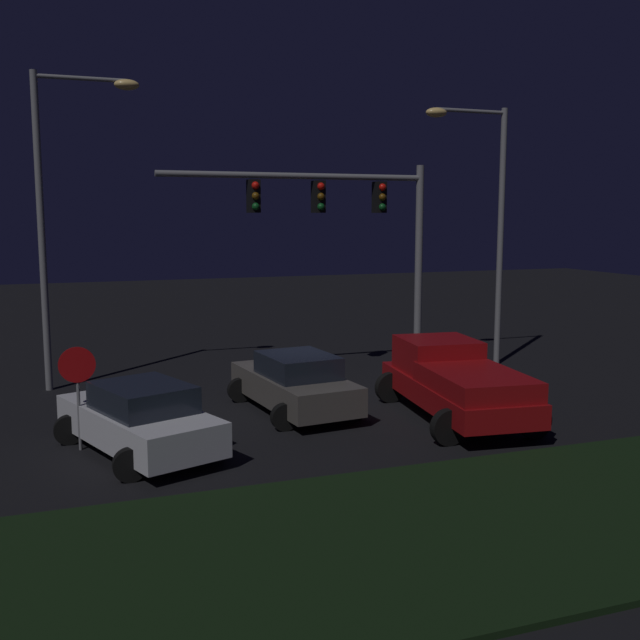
# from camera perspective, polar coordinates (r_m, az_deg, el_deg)

# --- Properties ---
(ground_plane) EXTENTS (80.00, 80.00, 0.00)m
(ground_plane) POSITION_cam_1_polar(r_m,az_deg,el_deg) (19.74, -1.72, -6.54)
(ground_plane) COLOR black
(grass_median) EXTENTS (27.30, 5.66, 0.10)m
(grass_median) POSITION_cam_1_polar(r_m,az_deg,el_deg) (12.50, 10.88, -15.25)
(grass_median) COLOR black
(grass_median) RESTS_ON ground_plane
(pickup_truck) EXTENTS (3.29, 5.59, 1.80)m
(pickup_truck) POSITION_cam_1_polar(r_m,az_deg,el_deg) (18.72, 10.14, -4.33)
(pickup_truck) COLOR maroon
(pickup_truck) RESTS_ON ground_plane
(car_sedan) EXTENTS (3.38, 4.75, 1.51)m
(car_sedan) POSITION_cam_1_polar(r_m,az_deg,el_deg) (16.19, -13.60, -7.32)
(car_sedan) COLOR silver
(car_sedan) RESTS_ON ground_plane
(car_sedan_far) EXTENTS (2.79, 4.57, 1.51)m
(car_sedan_far) POSITION_cam_1_polar(r_m,az_deg,el_deg) (19.00, -1.93, -4.82)
(car_sedan_far) COLOR #514C47
(car_sedan_far) RESTS_ON ground_plane
(traffic_signal_gantry) EXTENTS (8.32, 0.56, 6.50)m
(traffic_signal_gantry) POSITION_cam_1_polar(r_m,az_deg,el_deg) (22.94, 2.15, 7.85)
(traffic_signal_gantry) COLOR slate
(traffic_signal_gantry) RESTS_ON ground_plane
(street_lamp_left) EXTENTS (2.90, 0.44, 8.84)m
(street_lamp_left) POSITION_cam_1_polar(r_m,az_deg,el_deg) (22.29, -19.15, 9.05)
(street_lamp_left) COLOR slate
(street_lamp_left) RESTS_ON ground_plane
(street_lamp_right) EXTENTS (2.92, 0.44, 8.35)m
(street_lamp_right) POSITION_cam_1_polar(r_m,az_deg,el_deg) (25.00, 12.54, 8.53)
(street_lamp_right) COLOR slate
(street_lamp_right) RESTS_ON ground_plane
(stop_sign) EXTENTS (0.76, 0.08, 2.23)m
(stop_sign) POSITION_cam_1_polar(r_m,az_deg,el_deg) (16.53, -18.00, -4.24)
(stop_sign) COLOR slate
(stop_sign) RESTS_ON ground_plane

